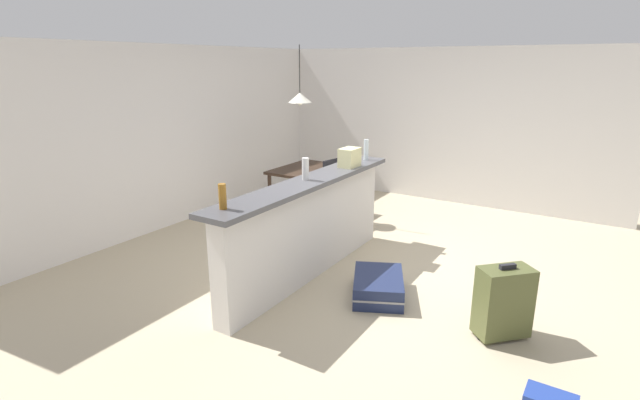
{
  "coord_description": "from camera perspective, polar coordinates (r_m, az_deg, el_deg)",
  "views": [
    {
      "loc": [
        -4.66,
        -2.25,
        2.26
      ],
      "look_at": [
        -0.07,
        0.62,
        0.69
      ],
      "focal_mm": 26.62,
      "sensor_mm": 36.0,
      "label": 1
    }
  ],
  "objects": [
    {
      "name": "ground_plane",
      "position": [
        5.66,
        5.73,
        -7.68
      ],
      "size": [
        13.0,
        13.0,
        0.05
      ],
      "primitive_type": "cube",
      "color": "#BCAD8E"
    },
    {
      "name": "wall_back",
      "position": [
        7.13,
        -16.68,
        7.4
      ],
      "size": [
        6.6,
        0.1,
        2.5
      ],
      "primitive_type": "cube",
      "color": "silver",
      "rests_on": "ground_plane"
    },
    {
      "name": "wall_right",
      "position": [
        8.18,
        13.71,
        8.68
      ],
      "size": [
        0.1,
        6.0,
        2.5
      ],
      "primitive_type": "cube",
      "color": "silver",
      "rests_on": "ground_plane"
    },
    {
      "name": "partition_half_wall",
      "position": [
        5.12,
        -1.3,
        -3.72
      ],
      "size": [
        2.8,
        0.2,
        1.03
      ],
      "primitive_type": "cube",
      "color": "silver",
      "rests_on": "ground_plane"
    },
    {
      "name": "bar_countertop",
      "position": [
        4.96,
        -1.34,
        2.15
      ],
      "size": [
        2.96,
        0.4,
        0.05
      ],
      "primitive_type": "cube",
      "color": "#4C4C51",
      "rests_on": "partition_half_wall"
    },
    {
      "name": "bottle_amber",
      "position": [
        4.02,
        -11.64,
        0.42
      ],
      "size": [
        0.07,
        0.07,
        0.22
      ],
      "primitive_type": "cylinder",
      "color": "#9E661E",
      "rests_on": "bar_countertop"
    },
    {
      "name": "bottle_white",
      "position": [
        4.94,
        -1.76,
        3.76
      ],
      "size": [
        0.07,
        0.07,
        0.23
      ],
      "primitive_type": "cylinder",
      "color": "silver",
      "rests_on": "bar_countertop"
    },
    {
      "name": "bottle_clear",
      "position": [
        5.99,
        5.57,
        6.03
      ],
      "size": [
        0.06,
        0.06,
        0.26
      ],
      "primitive_type": "cylinder",
      "color": "silver",
      "rests_on": "bar_countertop"
    },
    {
      "name": "grocery_bag",
      "position": [
        5.58,
        3.57,
        5.12
      ],
      "size": [
        0.26,
        0.18,
        0.22
      ],
      "primitive_type": "cube",
      "color": "beige",
      "rests_on": "bar_countertop"
    },
    {
      "name": "dining_table",
      "position": [
        7.12,
        -1.52,
        3.12
      ],
      "size": [
        1.1,
        0.8,
        0.74
      ],
      "color": "#332319",
      "rests_on": "ground_plane"
    },
    {
      "name": "dining_chair_near_partition",
      "position": [
        6.82,
        2.19,
        1.4
      ],
      "size": [
        0.47,
        0.47,
        0.93
      ],
      "color": "black",
      "rests_on": "ground_plane"
    },
    {
      "name": "pendant_lamp",
      "position": [
        6.98,
        -2.43,
        12.21
      ],
      "size": [
        0.34,
        0.34,
        0.84
      ],
      "color": "black"
    },
    {
      "name": "suitcase_flat_navy",
      "position": [
        4.85,
        7.01,
        -10.21
      ],
      "size": [
        0.89,
        0.74,
        0.22
      ],
      "color": "#1E284C",
      "rests_on": "ground_plane"
    },
    {
      "name": "suitcase_upright_olive",
      "position": [
        4.34,
        21.19,
        -11.33
      ],
      "size": [
        0.48,
        0.48,
        0.67
      ],
      "color": "#51562D",
      "rests_on": "ground_plane"
    }
  ]
}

